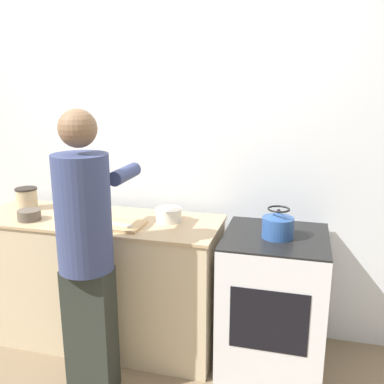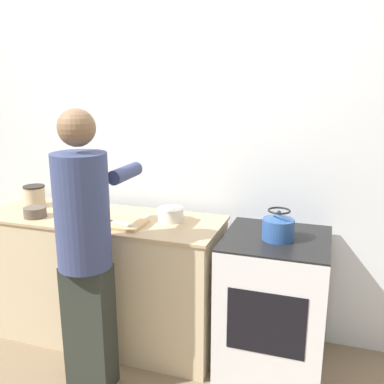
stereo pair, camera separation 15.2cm
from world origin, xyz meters
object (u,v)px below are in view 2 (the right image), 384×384
Objects in this scene: oven at (273,303)px; canister_jar at (35,196)px; bowl_prep at (171,214)px; cutting_board at (118,223)px; kettle at (278,227)px; person at (85,243)px; knife at (115,222)px.

canister_jar reaches higher than oven.
oven is 1.87m from canister_jar.
canister_jar is at bearing 179.50° from bowl_prep.
bowl_prep is at bearing 177.29° from oven.
cutting_board is 2.02× the size of bowl_prep.
person is at bearing -154.18° from kettle.
person reaches higher than canister_jar.
bowl_prep is at bearing 41.41° from knife.
cutting_board reaches higher than oven.
oven is at bearing 17.72° from knife.
bowl_prep reaches higher than oven.
kettle is 1.80m from canister_jar.
kettle is 0.72m from bowl_prep.
person reaches higher than kettle.
canister_jar reaches higher than bowl_prep.
knife is at bearing -172.43° from kettle.
person is 0.36m from knife.
oven is 1.12m from cutting_board.
person is at bearing -118.67° from bowl_prep.
bowl_prep is (0.30, 0.56, 0.04)m from person.
person is 10.77× the size of canister_jar.
person is 8.74× the size of kettle.
cutting_board is at bearing 88.29° from person.
bowl_prep is 1.11× the size of canister_jar.
bowl_prep is (-0.71, 0.06, -0.01)m from kettle.
canister_jar is at bearing 166.17° from cutting_board.
knife is 1.32× the size of kettle.
bowl_prep is at bearing 174.82° from kettle.
oven is 1.23m from person.
oven is at bearing 27.45° from person.
cutting_board is 0.35m from bowl_prep.
canister_jar is (-1.78, 0.04, 0.54)m from oven.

